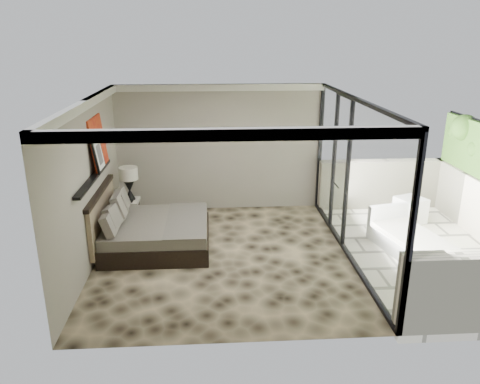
{
  "coord_description": "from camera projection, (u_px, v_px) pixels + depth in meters",
  "views": [
    {
      "loc": [
        -0.2,
        -7.61,
        3.8
      ],
      "look_at": [
        0.32,
        0.4,
        1.08
      ],
      "focal_mm": 35.0,
      "sensor_mm": 36.0,
      "label": 1
    }
  ],
  "objects": [
    {
      "name": "nightstand",
      "position": [
        128.0,
        213.0,
        9.82
      ],
      "size": [
        0.62,
        0.62,
        0.47
      ],
      "primitive_type": "cube",
      "rotation": [
        0.0,
        0.0,
        -0.37
      ],
      "color": "black",
      "rests_on": "floor"
    },
    {
      "name": "abstract_canvas",
      "position": [
        98.0,
        142.0,
        8.31
      ],
      "size": [
        0.13,
        0.9,
        0.9
      ],
      "primitive_type": "cube",
      "rotation": [
        0.0,
        -0.1,
        0.0
      ],
      "color": "#B0440F",
      "rests_on": "picture_ledge"
    },
    {
      "name": "lounger",
      "position": [
        409.0,
        241.0,
        8.55
      ],
      "size": [
        1.19,
        1.82,
        0.66
      ],
      "rotation": [
        0.0,
        0.0,
        0.23
      ],
      "color": "silver",
      "rests_on": "terrace_slab"
    },
    {
      "name": "terrace_slab",
      "position": [
        426.0,
        253.0,
        8.67
      ],
      "size": [
        3.0,
        5.0,
        0.12
      ],
      "primitive_type": "cube",
      "color": "beige",
      "rests_on": "ground"
    },
    {
      "name": "picture_ledge",
      "position": [
        94.0,
        177.0,
        7.9
      ],
      "size": [
        0.12,
        2.2,
        0.05
      ],
      "primitive_type": "cube",
      "color": "black",
      "rests_on": "left_wall"
    },
    {
      "name": "back_wall",
      "position": [
        219.0,
        149.0,
        10.32
      ],
      "size": [
        4.5,
        0.02,
        2.8
      ],
      "primitive_type": "cube",
      "color": "gray",
      "rests_on": "floor"
    },
    {
      "name": "ottoman",
      "position": [
        410.0,
        210.0,
        9.9
      ],
      "size": [
        0.69,
        0.69,
        0.53
      ],
      "primitive_type": "cube",
      "rotation": [
        0.0,
        0.0,
        0.37
      ],
      "color": "silver",
      "rests_on": "terrace_slab"
    },
    {
      "name": "ceiling",
      "position": [
        222.0,
        100.0,
        7.52
      ],
      "size": [
        4.5,
        5.0,
        0.02
      ],
      "primitive_type": "cube",
      "color": "silver",
      "rests_on": "back_wall"
    },
    {
      "name": "framed_print",
      "position": [
        98.0,
        154.0,
        8.09
      ],
      "size": [
        0.11,
        0.5,
        0.6
      ],
      "primitive_type": "cube",
      "rotation": [
        0.0,
        -0.14,
        0.0
      ],
      "color": "black",
      "rests_on": "picture_ledge"
    },
    {
      "name": "bed",
      "position": [
        151.0,
        231.0,
        8.69
      ],
      "size": [
        1.97,
        1.91,
        1.09
      ],
      "color": "black",
      "rests_on": "floor"
    },
    {
      "name": "glass_wall",
      "position": [
        352.0,
        180.0,
        8.11
      ],
      "size": [
        0.08,
        5.0,
        2.8
      ],
      "primitive_type": "cube",
      "color": "white",
      "rests_on": "floor"
    },
    {
      "name": "floor",
      "position": [
        224.0,
        256.0,
        8.42
      ],
      "size": [
        5.0,
        5.0,
        0.0
      ],
      "primitive_type": "plane",
      "color": "black",
      "rests_on": "ground"
    },
    {
      "name": "left_wall",
      "position": [
        89.0,
        185.0,
        7.83
      ],
      "size": [
        0.02,
        5.0,
        2.8
      ],
      "primitive_type": "cube",
      "color": "gray",
      "rests_on": "floor"
    },
    {
      "name": "table_lamp",
      "position": [
        129.0,
        179.0,
        9.64
      ],
      "size": [
        0.38,
        0.38,
        0.69
      ],
      "color": "black",
      "rests_on": "nightstand"
    }
  ]
}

